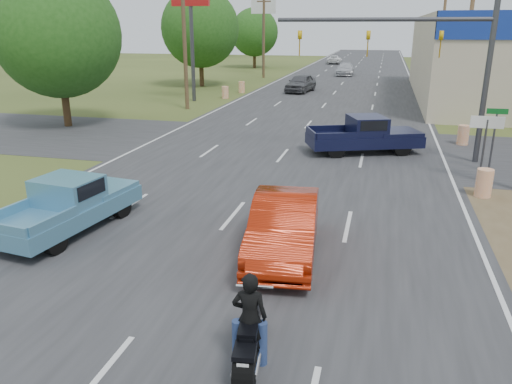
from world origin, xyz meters
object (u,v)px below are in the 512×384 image
(motorcycle, at_px, (249,341))
(navy_pickup, at_px, (367,134))
(distant_car_grey, at_px, (301,83))
(distant_car_silver, at_px, (345,69))
(rider, at_px, (250,322))
(blue_pickup, at_px, (70,203))
(distant_car_white, at_px, (334,60))
(red_convertible, at_px, (284,226))

(motorcycle, distance_m, navy_pickup, 16.65)
(distant_car_grey, distance_m, distant_car_silver, 17.89)
(motorcycle, height_order, rider, rider)
(blue_pickup, relative_size, distant_car_white, 1.06)
(distant_car_white, bearing_deg, distant_car_silver, 96.26)
(red_convertible, bearing_deg, distant_car_white, 88.86)
(blue_pickup, height_order, navy_pickup, navy_pickup)
(distant_car_grey, relative_size, distant_car_silver, 0.94)
(motorcycle, relative_size, distant_car_grey, 0.48)
(red_convertible, distance_m, blue_pickup, 6.41)
(red_convertible, distance_m, distant_car_grey, 34.49)
(rider, relative_size, navy_pickup, 0.30)
(distant_car_silver, bearing_deg, red_convertible, -87.99)
(distant_car_silver, bearing_deg, navy_pickup, -84.83)
(red_convertible, bearing_deg, blue_pickup, 172.78)
(rider, height_order, distant_car_white, rider)
(motorcycle, bearing_deg, navy_pickup, 77.74)
(motorcycle, bearing_deg, distant_car_grey, 90.31)
(motorcycle, bearing_deg, distant_car_white, 86.92)
(red_convertible, xyz_separation_m, motorcycle, (0.31, -4.66, -0.27))
(navy_pickup, height_order, distant_car_silver, navy_pickup)
(red_convertible, relative_size, distant_car_grey, 1.00)
(navy_pickup, relative_size, distant_car_white, 1.20)
(distant_car_grey, bearing_deg, red_convertible, -72.91)
(distant_car_white, bearing_deg, navy_pickup, 93.94)
(motorcycle, relative_size, distant_car_white, 0.49)
(rider, height_order, distant_car_silver, rider)
(motorcycle, xyz_separation_m, navy_pickup, (1.31, 16.59, 0.37))
(blue_pickup, height_order, distant_car_silver, blue_pickup)
(motorcycle, bearing_deg, red_convertible, 86.01)
(navy_pickup, bearing_deg, red_convertible, -29.04)
(distant_car_grey, xyz_separation_m, distant_car_white, (-0.75, 37.61, -0.16))
(distant_car_silver, bearing_deg, distant_car_grey, -99.18)
(distant_car_silver, xyz_separation_m, distant_car_white, (-3.34, 19.91, -0.08))
(distant_car_white, bearing_deg, motorcycle, 91.42)
(navy_pickup, bearing_deg, motorcycle, -25.84)
(distant_car_grey, relative_size, distant_car_white, 1.01)
(blue_pickup, relative_size, navy_pickup, 0.89)
(red_convertible, height_order, distant_car_grey, distant_car_grey)
(blue_pickup, distance_m, navy_pickup, 14.25)
(red_convertible, relative_size, distant_car_white, 1.01)
(rider, xyz_separation_m, distant_car_grey, (-5.48, 38.69, -0.04))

